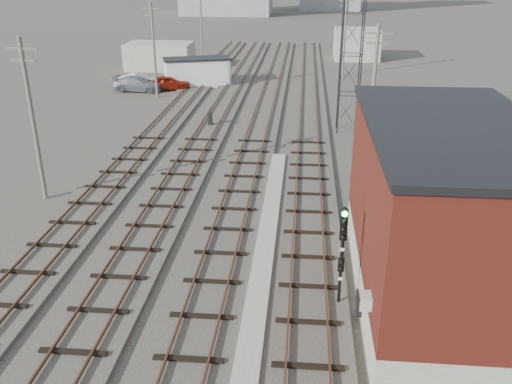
# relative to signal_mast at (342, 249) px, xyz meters

# --- Properties ---
(ground) EXTENTS (320.00, 320.00, 0.00)m
(ground) POSITION_rel_signal_mast_xyz_m (-3.70, 49.13, -2.54)
(ground) COLOR #282621
(ground) RESTS_ON ground
(track_right) EXTENTS (3.20, 90.00, 0.39)m
(track_right) POSITION_rel_signal_mast_xyz_m (-1.20, 28.13, -2.43)
(track_right) COLOR #332D28
(track_right) RESTS_ON ground
(track_mid_right) EXTENTS (3.20, 90.00, 0.39)m
(track_mid_right) POSITION_rel_signal_mast_xyz_m (-5.20, 28.13, -2.43)
(track_mid_right) COLOR #332D28
(track_mid_right) RESTS_ON ground
(track_mid_left) EXTENTS (3.20, 90.00, 0.39)m
(track_mid_left) POSITION_rel_signal_mast_xyz_m (-9.20, 28.13, -2.43)
(track_mid_left) COLOR #332D28
(track_mid_left) RESTS_ON ground
(track_left) EXTENTS (3.20, 90.00, 0.39)m
(track_left) POSITION_rel_signal_mast_xyz_m (-13.20, 28.13, -2.43)
(track_left) COLOR #332D28
(track_left) RESTS_ON ground
(platform_curb) EXTENTS (0.90, 28.00, 0.26)m
(platform_curb) POSITION_rel_signal_mast_xyz_m (-3.20, 3.13, -2.41)
(platform_curb) COLOR gray
(platform_curb) RESTS_ON ground
(brick_building) EXTENTS (6.54, 12.20, 7.22)m
(brick_building) POSITION_rel_signal_mast_xyz_m (3.80, 1.13, 1.09)
(brick_building) COLOR gray
(brick_building) RESTS_ON ground
(lattice_tower) EXTENTS (1.60, 1.60, 15.00)m
(lattice_tower) POSITION_rel_signal_mast_xyz_m (1.80, 24.13, 4.96)
(lattice_tower) COLOR black
(lattice_tower) RESTS_ON ground
(utility_pole_left_a) EXTENTS (1.80, 0.24, 9.00)m
(utility_pole_left_a) POSITION_rel_signal_mast_xyz_m (-16.20, 9.13, 2.26)
(utility_pole_left_a) COLOR #595147
(utility_pole_left_a) RESTS_ON ground
(utility_pole_left_b) EXTENTS (1.80, 0.24, 9.00)m
(utility_pole_left_b) POSITION_rel_signal_mast_xyz_m (-16.20, 34.13, 2.26)
(utility_pole_left_b) COLOR #595147
(utility_pole_left_b) RESTS_ON ground
(utility_pole_left_c) EXTENTS (1.80, 0.24, 9.00)m
(utility_pole_left_c) POSITION_rel_signal_mast_xyz_m (-16.20, 59.13, 2.26)
(utility_pole_left_c) COLOR #595147
(utility_pole_left_c) RESTS_ON ground
(utility_pole_right_a) EXTENTS (1.80, 0.24, 9.00)m
(utility_pole_right_a) POSITION_rel_signal_mast_xyz_m (2.80, 17.13, 2.26)
(utility_pole_right_a) COLOR #595147
(utility_pole_right_a) RESTS_ON ground
(utility_pole_right_b) EXTENTS (1.80, 0.24, 9.00)m
(utility_pole_right_b) POSITION_rel_signal_mast_xyz_m (2.80, 47.13, 2.26)
(utility_pole_right_b) COLOR #595147
(utility_pole_right_b) RESTS_ON ground
(shed_left) EXTENTS (8.00, 5.00, 3.20)m
(shed_left) POSITION_rel_signal_mast_xyz_m (-19.70, 49.13, -0.94)
(shed_left) COLOR gray
(shed_left) RESTS_ON ground
(shed_right) EXTENTS (6.00, 6.00, 4.00)m
(shed_right) POSITION_rel_signal_mast_xyz_m (5.30, 59.13, -0.54)
(shed_right) COLOR gray
(shed_right) RESTS_ON ground
(signal_mast) EXTENTS (0.40, 0.42, 4.27)m
(signal_mast) POSITION_rel_signal_mast_xyz_m (0.00, 0.00, 0.00)
(signal_mast) COLOR gray
(signal_mast) RESTS_ON ground
(switch_stand) EXTENTS (0.35, 0.35, 1.40)m
(switch_stand) POSITION_rel_signal_mast_xyz_m (-9.20, 24.28, -1.88)
(switch_stand) COLOR black
(switch_stand) RESTS_ON ground
(site_trailer) EXTENTS (7.68, 5.11, 2.98)m
(site_trailer) POSITION_rel_signal_mast_xyz_m (-13.20, 39.84, -1.04)
(site_trailer) COLOR white
(site_trailer) RESTS_ON ground
(car_red) EXTENTS (4.75, 2.80, 1.52)m
(car_red) POSITION_rel_signal_mast_xyz_m (-15.88, 37.54, -1.78)
(car_red) COLOR maroon
(car_red) RESTS_ON ground
(car_silver) EXTENTS (4.56, 2.27, 1.44)m
(car_silver) POSITION_rel_signal_mast_xyz_m (-19.33, 38.70, -1.82)
(car_silver) COLOR #B5B8BD
(car_silver) RESTS_ON ground
(car_grey) EXTENTS (5.37, 2.59, 1.51)m
(car_grey) POSITION_rel_signal_mast_xyz_m (-18.90, 36.62, -1.79)
(car_grey) COLOR gray
(car_grey) RESTS_ON ground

